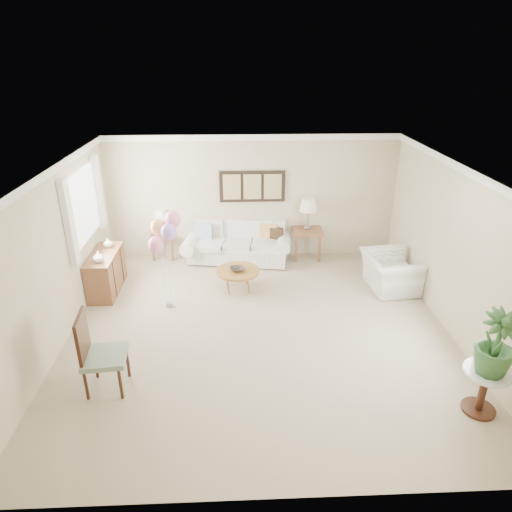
{
  "coord_description": "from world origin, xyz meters",
  "views": [
    {
      "loc": [
        -0.33,
        -6.15,
        4.1
      ],
      "look_at": [
        -0.03,
        0.6,
        1.05
      ],
      "focal_mm": 32.0,
      "sensor_mm": 36.0,
      "label": 1
    }
  ],
  "objects_px": {
    "accent_chair": "(97,351)",
    "balloon_cluster": "(164,231)",
    "coffee_table": "(238,272)",
    "armchair": "(390,272)",
    "sofa": "(238,245)"
  },
  "relations": [
    {
      "from": "armchair",
      "to": "balloon_cluster",
      "type": "relative_size",
      "value": 0.6
    },
    {
      "from": "sofa",
      "to": "balloon_cluster",
      "type": "distance_m",
      "value": 2.5
    },
    {
      "from": "sofa",
      "to": "balloon_cluster",
      "type": "xyz_separation_m",
      "value": [
        -1.22,
        -1.91,
        1.07
      ]
    },
    {
      "from": "accent_chair",
      "to": "balloon_cluster",
      "type": "xyz_separation_m",
      "value": [
        0.62,
        2.11,
        0.82
      ]
    },
    {
      "from": "sofa",
      "to": "armchair",
      "type": "xyz_separation_m",
      "value": [
        2.81,
        -1.43,
        0.01
      ]
    },
    {
      "from": "sofa",
      "to": "armchair",
      "type": "distance_m",
      "value": 3.15
    },
    {
      "from": "armchair",
      "to": "balloon_cluster",
      "type": "height_order",
      "value": "balloon_cluster"
    },
    {
      "from": "sofa",
      "to": "accent_chair",
      "type": "distance_m",
      "value": 4.42
    },
    {
      "from": "sofa",
      "to": "coffee_table",
      "type": "xyz_separation_m",
      "value": [
        -0.02,
        -1.36,
        0.04
      ]
    },
    {
      "from": "sofa",
      "to": "coffee_table",
      "type": "relative_size",
      "value": 2.99
    },
    {
      "from": "coffee_table",
      "to": "accent_chair",
      "type": "height_order",
      "value": "accent_chair"
    },
    {
      "from": "armchair",
      "to": "balloon_cluster",
      "type": "xyz_separation_m",
      "value": [
        -4.02,
        -0.47,
        1.07
      ]
    },
    {
      "from": "accent_chair",
      "to": "balloon_cluster",
      "type": "distance_m",
      "value": 2.35
    },
    {
      "from": "sofa",
      "to": "armchair",
      "type": "bearing_deg",
      "value": -27.03
    },
    {
      "from": "sofa",
      "to": "coffee_table",
      "type": "height_order",
      "value": "sofa"
    }
  ]
}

